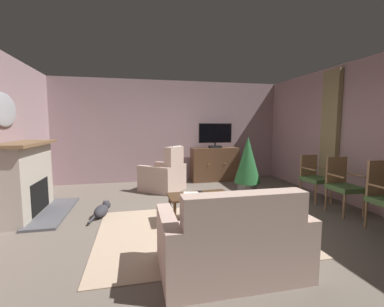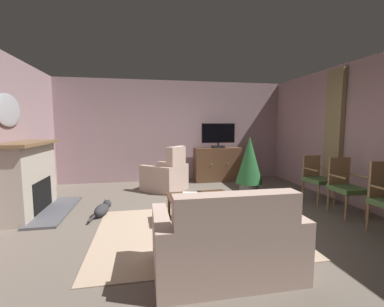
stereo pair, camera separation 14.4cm
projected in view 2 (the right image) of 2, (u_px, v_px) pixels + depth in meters
name	position (u px, v px, depth m)	size (l,w,h in m)	color
ground_plane	(196.00, 218.00, 4.29)	(6.67, 6.51, 0.04)	#665B51
wall_back	(174.00, 131.00, 7.08)	(6.67, 0.10, 2.71)	gray
wall_right_with_window	(361.00, 134.00, 4.71)	(0.10, 6.51, 2.71)	#A6858B
curtain_panel_far	(334.00, 126.00, 5.22)	(0.10, 0.44, 2.28)	#8E7F56
rug_central	(193.00, 231.00, 3.68)	(2.71, 2.17, 0.01)	tan
fireplace	(29.00, 180.00, 4.39)	(0.90, 1.62, 1.24)	#4C4C51
wall_mirror_oval	(8.00, 110.00, 4.22)	(0.06, 0.87, 0.54)	#B2B7BF
tv_cabinet	(217.00, 165.00, 7.04)	(1.27, 0.48, 0.91)	#402A1C
television	(218.00, 135.00, 6.90)	(0.91, 0.20, 0.66)	black
coffee_table	(198.00, 198.00, 4.01)	(0.98, 0.54, 0.44)	#422B19
tv_remote	(200.00, 193.00, 4.09)	(0.17, 0.05, 0.02)	black
folded_newspaper	(192.00, 193.00, 4.07)	(0.30, 0.22, 0.01)	silver
sofa_floral	(226.00, 244.00, 2.60)	(1.45, 0.87, 0.91)	#BC9E8E
armchair_angled_to_table	(166.00, 176.00, 6.03)	(1.16, 1.16, 1.06)	#BC9E8E
side_chair_beside_plant	(345.00, 185.00, 4.36)	(0.45, 0.51, 0.96)	#4C703D
side_chair_tucked_against_wall	(317.00, 177.00, 5.07)	(0.45, 0.52, 0.91)	#4C703D
potted_plant_tall_palm_by_window	(249.00, 164.00, 5.37)	(0.56, 0.56, 1.29)	slate
cat	(102.00, 209.00, 4.36)	(0.30, 0.71, 0.21)	#2D2D33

